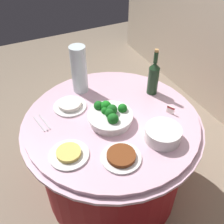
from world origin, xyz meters
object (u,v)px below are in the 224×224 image
(wine_bottle, at_px, (153,77))
(serving_tongs, at_px, (42,123))
(plate_stack, at_px, (163,134))
(food_plate_stir_fry, at_px, (121,157))
(broccoli_bowl, at_px, (110,116))
(food_plate_noodles, at_px, (69,154))
(decorative_fruit_vase, at_px, (79,72))
(label_placard_front, at_px, (171,109))
(food_plate_rice, at_px, (70,105))

(wine_bottle, relative_size, serving_tongs, 2.00)
(serving_tongs, bearing_deg, plate_stack, 53.98)
(serving_tongs, height_order, food_plate_stir_fry, food_plate_stir_fry)
(plate_stack, xyz_separation_m, serving_tongs, (-0.43, -0.59, -0.04))
(broccoli_bowl, distance_m, food_plate_noodles, 0.35)
(decorative_fruit_vase, xyz_separation_m, label_placard_front, (0.50, 0.43, -0.12))
(broccoli_bowl, relative_size, food_plate_stir_fry, 1.27)
(food_plate_rice, bearing_deg, plate_stack, 36.94)
(broccoli_bowl, height_order, food_plate_noodles, broccoli_bowl)
(decorative_fruit_vase, xyz_separation_m, food_plate_noodles, (0.54, -0.28, -0.14))
(wine_bottle, xyz_separation_m, serving_tongs, (-0.02, -0.79, -0.12))
(serving_tongs, relative_size, label_placard_front, 3.05)
(food_plate_stir_fry, bearing_deg, food_plate_noodles, -120.29)
(label_placard_front, bearing_deg, broccoli_bowl, -104.61)
(food_plate_rice, relative_size, food_plate_noodles, 1.00)
(decorative_fruit_vase, distance_m, serving_tongs, 0.44)
(food_plate_rice, height_order, food_plate_noodles, food_plate_rice)
(food_plate_rice, height_order, label_placard_front, label_placard_front)
(food_plate_rice, distance_m, food_plate_noodles, 0.42)
(wine_bottle, bearing_deg, food_plate_stir_fry, -47.50)
(wine_bottle, relative_size, food_plate_rice, 1.53)
(plate_stack, relative_size, wine_bottle, 0.62)
(serving_tongs, distance_m, food_plate_rice, 0.22)
(serving_tongs, xyz_separation_m, food_plate_stir_fry, (0.46, 0.31, 0.01))
(serving_tongs, distance_m, food_plate_stir_fry, 0.55)
(decorative_fruit_vase, relative_size, food_plate_rice, 1.55)
(serving_tongs, distance_m, label_placard_front, 0.82)
(decorative_fruit_vase, bearing_deg, food_plate_rice, -41.87)
(food_plate_noodles, bearing_deg, serving_tongs, -167.91)
(wine_bottle, relative_size, food_plate_stir_fry, 1.53)
(plate_stack, height_order, food_plate_noodles, plate_stack)
(broccoli_bowl, distance_m, plate_stack, 0.34)
(wine_bottle, bearing_deg, decorative_fruit_vase, -119.58)
(food_plate_rice, xyz_separation_m, food_plate_stir_fry, (0.54, 0.10, -0.00))
(plate_stack, bearing_deg, broccoli_bowl, -142.32)
(broccoli_bowl, relative_size, food_plate_noodles, 1.27)
(food_plate_rice, bearing_deg, serving_tongs, -68.89)
(decorative_fruit_vase, bearing_deg, food_plate_stir_fry, -2.64)
(plate_stack, bearing_deg, wine_bottle, 154.82)
(broccoli_bowl, height_order, decorative_fruit_vase, decorative_fruit_vase)
(food_plate_stir_fry, bearing_deg, decorative_fruit_vase, 177.36)
(broccoli_bowl, distance_m, decorative_fruit_vase, 0.41)
(plate_stack, xyz_separation_m, food_plate_noodles, (-0.12, -0.53, -0.03))
(food_plate_rice, relative_size, label_placard_front, 4.00)
(food_plate_rice, bearing_deg, label_placard_front, 58.48)
(plate_stack, relative_size, serving_tongs, 1.25)
(broccoli_bowl, bearing_deg, serving_tongs, -113.01)
(label_placard_front, bearing_deg, food_plate_stir_fry, -67.42)
(food_plate_stir_fry, bearing_deg, label_placard_front, 112.58)
(decorative_fruit_vase, distance_m, food_plate_stir_fry, 0.70)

